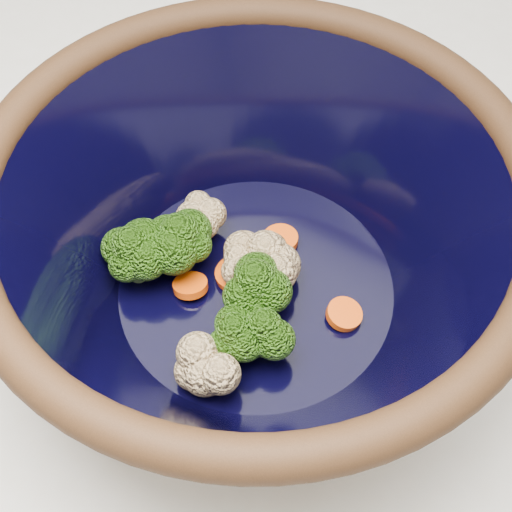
# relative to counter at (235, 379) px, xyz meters

# --- Properties ---
(ground) EXTENTS (3.00, 3.00, 0.00)m
(ground) POSITION_rel_counter_xyz_m (0.00, 0.00, -0.45)
(ground) COLOR #9E7A54
(ground) RESTS_ON ground
(counter) EXTENTS (1.20, 1.20, 0.90)m
(counter) POSITION_rel_counter_xyz_m (0.00, 0.00, 0.00)
(counter) COLOR white
(counter) RESTS_ON ground
(mixing_bowl) EXTENTS (0.38, 0.38, 0.16)m
(mixing_bowl) POSITION_rel_counter_xyz_m (0.10, -0.12, 0.54)
(mixing_bowl) COLOR black
(mixing_bowl) RESTS_ON counter
(vegetable_pile) EXTENTS (0.18, 0.15, 0.06)m
(vegetable_pile) POSITION_rel_counter_xyz_m (0.09, -0.14, 0.51)
(vegetable_pile) COLOR #608442
(vegetable_pile) RESTS_ON mixing_bowl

